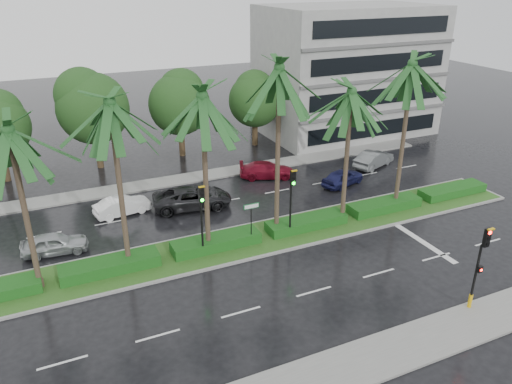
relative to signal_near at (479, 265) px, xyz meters
name	(u,v)px	position (x,y,z in m)	size (l,w,h in m)	color
ground	(270,246)	(-6.00, 9.39, -2.50)	(120.00, 120.00, 0.00)	black
near_sidewalk	(378,357)	(-6.00, -0.81, -2.44)	(40.00, 2.40, 0.12)	slate
far_sidewalk	(203,176)	(-6.00, 21.39, -2.44)	(40.00, 2.00, 0.12)	slate
median	(263,237)	(-6.00, 10.39, -2.42)	(36.00, 4.00, 0.15)	gray
hedge	(263,232)	(-6.00, 10.39, -2.05)	(35.20, 1.40, 0.60)	#154A16
lane_markings	(319,239)	(-2.96, 8.96, -2.50)	(34.00, 13.06, 0.01)	silver
palm_row	(242,102)	(-7.25, 10.41, 5.98)	(26.30, 4.20, 10.76)	#423526
signal_near	(479,265)	(0.00, 0.00, 0.00)	(0.34, 0.45, 4.36)	black
signal_median_left	(202,211)	(-10.00, 9.69, 0.49)	(0.34, 0.42, 4.36)	black
signal_median_right	(292,193)	(-4.50, 9.69, 0.49)	(0.34, 0.42, 4.36)	black
street_sign	(251,214)	(-7.00, 9.87, -0.38)	(0.95, 0.09, 2.60)	black
bg_trees	(180,100)	(-5.91, 26.98, 2.36)	(33.13, 5.64, 8.15)	#3E331C
building	(347,71)	(11.00, 27.39, 3.50)	(16.00, 10.00, 12.00)	gray
car_silver	(55,243)	(-17.50, 13.82, -1.88)	(3.64, 1.47, 1.24)	#ABAFB2
car_white	(123,206)	(-13.00, 17.26, -1.89)	(3.73, 1.30, 1.23)	white
car_darkgrey	(192,198)	(-8.50, 16.32, -1.77)	(5.30, 2.44, 1.47)	black
car_red	(267,170)	(-1.50, 19.12, -1.88)	(4.30, 1.75, 1.25)	maroon
car_blue	(343,177)	(3.00, 15.38, -1.88)	(3.68, 1.48, 1.25)	#181B49
car_grey	(374,159)	(7.50, 17.60, -1.82)	(4.13, 1.44, 1.36)	slate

